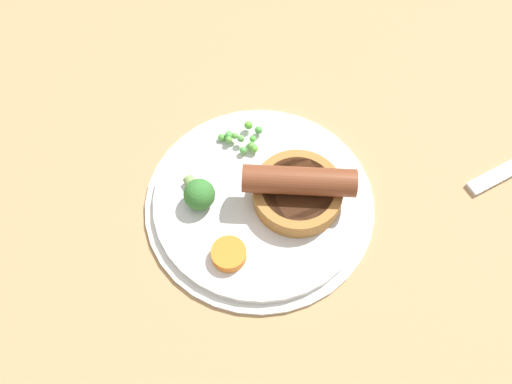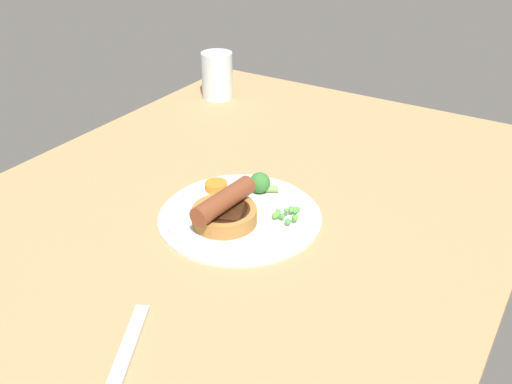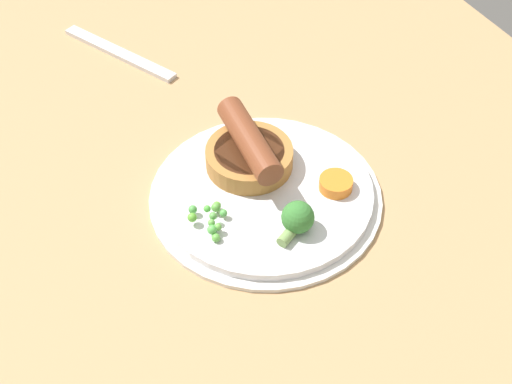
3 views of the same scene
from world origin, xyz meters
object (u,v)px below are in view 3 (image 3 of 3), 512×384
carrot_slice_1 (334,182)px  fork (119,53)px  dinner_plate (266,194)px  pea_pile (210,218)px  sausage_pudding (249,152)px  broccoli_floret_near (297,218)px

carrot_slice_1 → fork: size_ratio=0.19×
dinner_plate → pea_pile: size_ratio=4.91×
dinner_plate → sausage_pudding: (-3.89, 0.06, 2.76)cm
dinner_plate → carrot_slice_1: 7.22cm
sausage_pudding → carrot_slice_1: size_ratio=3.28×
fork → dinner_plate: bearing=-17.5°
sausage_pudding → fork: bearing=15.4°
dinner_plate → carrot_slice_1: size_ratio=6.95×
broccoli_floret_near → carrot_slice_1: size_ratio=1.27×
pea_pile → dinner_plate: bearing=103.8°
broccoli_floret_near → carrot_slice_1: (-3.35, 6.28, -0.93)cm
broccoli_floret_near → carrot_slice_1: bearing=-0.5°
pea_pile → fork: (-32.46, 1.78, -1.92)cm
dinner_plate → fork: size_ratio=1.35×
dinner_plate → sausage_pudding: size_ratio=2.12×
fork → sausage_pudding: bearing=-16.0°
dinner_plate → pea_pile: 7.44cm
sausage_pudding → broccoli_floret_near: size_ratio=2.58×
pea_pile → carrot_slice_1: 13.56cm
dinner_plate → pea_pile: pea_pile is taller
dinner_plate → fork: 31.17cm
sausage_pudding → dinner_plate: bearing=-176.7°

